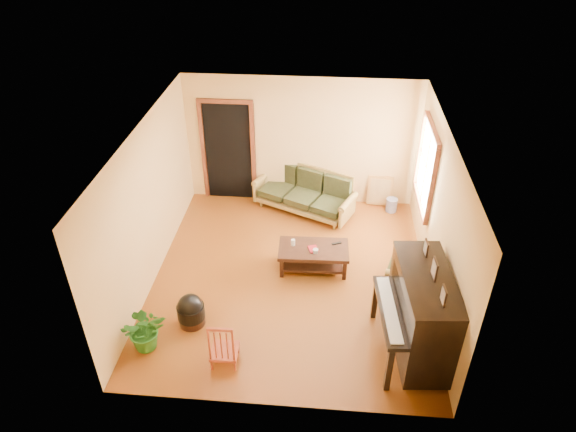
# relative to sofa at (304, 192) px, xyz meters

# --- Properties ---
(floor) EXTENTS (5.00, 5.00, 0.00)m
(floor) POSITION_rel_sofa_xyz_m (-0.09, -2.07, -0.42)
(floor) COLOR #612D0C
(floor) RESTS_ON ground
(doorway) EXTENTS (1.08, 0.16, 2.05)m
(doorway) POSITION_rel_sofa_xyz_m (-1.54, 0.41, 0.60)
(doorway) COLOR black
(doorway) RESTS_ON floor
(window) EXTENTS (0.12, 1.36, 1.46)m
(window) POSITION_rel_sofa_xyz_m (2.12, -0.77, 1.08)
(window) COLOR white
(window) RESTS_ON right_wall
(sofa) EXTENTS (2.14, 1.58, 0.85)m
(sofa) POSITION_rel_sofa_xyz_m (0.00, 0.00, 0.00)
(sofa) COLOR olive
(sofa) RESTS_ON floor
(coffee_table) EXTENTS (1.19, 0.67, 0.43)m
(coffee_table) POSITION_rel_sofa_xyz_m (0.27, -1.79, -0.21)
(coffee_table) COLOR black
(coffee_table) RESTS_ON floor
(armchair) EXTENTS (0.91, 0.94, 0.76)m
(armchair) POSITION_rel_sofa_xyz_m (1.80, -2.08, -0.04)
(armchair) COLOR olive
(armchair) RESTS_ON floor
(piano) EXTENTS (1.03, 1.61, 1.36)m
(piano) POSITION_rel_sofa_xyz_m (1.80, -3.49, 0.26)
(piano) COLOR black
(piano) RESTS_ON floor
(footstool) EXTENTS (0.46, 0.46, 0.39)m
(footstool) POSITION_rel_sofa_xyz_m (-1.48, -3.24, -0.23)
(footstool) COLOR black
(footstool) RESTS_ON floor
(red_chair) EXTENTS (0.38, 0.41, 0.79)m
(red_chair) POSITION_rel_sofa_xyz_m (-0.84, -3.91, -0.03)
(red_chair) COLOR maroon
(red_chair) RESTS_ON floor
(leaning_frame) EXTENTS (0.50, 0.16, 0.66)m
(leaning_frame) POSITION_rel_sofa_xyz_m (1.51, 0.36, -0.10)
(leaning_frame) COLOR #B8803D
(leaning_frame) RESTS_ON floor
(ceramic_crock) EXTENTS (0.22, 0.22, 0.28)m
(ceramic_crock) POSITION_rel_sofa_xyz_m (1.75, 0.13, -0.28)
(ceramic_crock) COLOR #313E93
(ceramic_crock) RESTS_ON floor
(potted_plant) EXTENTS (0.76, 0.71, 0.68)m
(potted_plant) POSITION_rel_sofa_xyz_m (-1.99, -3.74, -0.08)
(potted_plant) COLOR #22601B
(potted_plant) RESTS_ON floor
(book) EXTENTS (0.20, 0.24, 0.02)m
(book) POSITION_rel_sofa_xyz_m (0.20, -1.86, 0.01)
(book) COLOR maroon
(book) RESTS_ON coffee_table
(candle) EXTENTS (0.09, 0.09, 0.11)m
(candle) POSITION_rel_sofa_xyz_m (-0.08, -1.74, 0.06)
(candle) COLOR white
(candle) RESTS_ON coffee_table
(glass_jar) EXTENTS (0.10, 0.10, 0.06)m
(glass_jar) POSITION_rel_sofa_xyz_m (0.31, -1.90, 0.03)
(glass_jar) COLOR silver
(glass_jar) RESTS_ON coffee_table
(remote) EXTENTS (0.17, 0.10, 0.02)m
(remote) POSITION_rel_sofa_xyz_m (0.65, -1.63, 0.01)
(remote) COLOR black
(remote) RESTS_ON coffee_table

